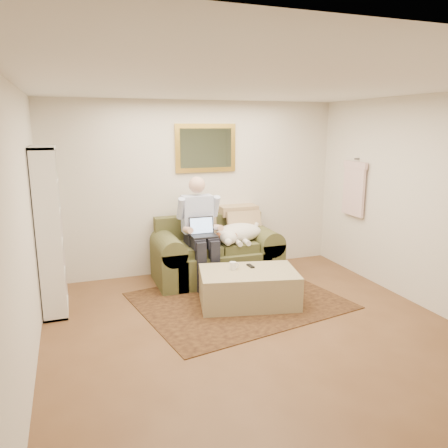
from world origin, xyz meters
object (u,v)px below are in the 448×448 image
seated_man (201,232)px  laptop (203,231)px  sofa (216,258)px  coffee_mug (233,266)px  sleeping_dog (239,233)px  bookshelf (49,231)px  ottoman (248,287)px

seated_man → laptop: (0.00, -0.07, 0.04)m
sofa → laptop: 0.61m
seated_man → coffee_mug: seated_man is taller
sofa → seated_man: seated_man is taller
sleeping_dog → coffee_mug: (-0.41, -0.85, -0.21)m
sofa → bookshelf: size_ratio=0.91×
seated_man → laptop: size_ratio=4.33×
laptop → bookshelf: size_ratio=0.18×
sleeping_dog → seated_man: bearing=-172.9°
seated_man → bookshelf: size_ratio=0.76×
ottoman → bookshelf: bearing=164.4°
bookshelf → seated_man: bearing=7.0°
sofa → coffee_mug: 0.96m
sofa → sleeping_dog: (0.33, -0.09, 0.38)m
sofa → seated_man: 0.55m
ottoman → bookshelf: size_ratio=0.60×
seated_man → sofa: bearing=31.5°
ottoman → bookshelf: (-2.32, 0.65, 0.78)m
laptop → sleeping_dog: (0.60, 0.15, -0.11)m
coffee_mug → bookshelf: bookshelf is taller
laptop → bookshelf: bookshelf is taller
laptop → ottoman: 1.06m
seated_man → sleeping_dog: 0.61m
seated_man → ottoman: size_ratio=1.26×
seated_man → laptop: 0.08m
sleeping_dog → coffee_mug: 0.96m
seated_man → bookshelf: (-1.97, -0.24, 0.24)m
seated_man → ottoman: (0.35, -0.89, -0.54)m
coffee_mug → laptop: bearing=104.7°
sleeping_dog → ottoman: bearing=-104.4°
sofa → bookshelf: bookshelf is taller
ottoman → coffee_mug: size_ratio=12.09×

